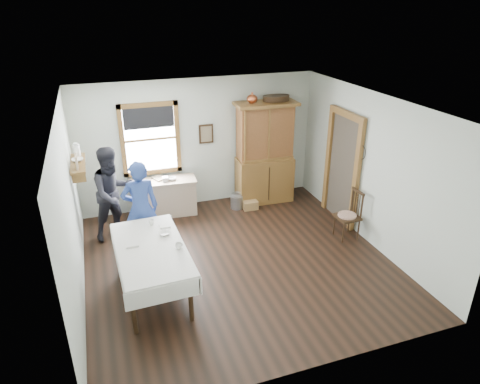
{
  "coord_description": "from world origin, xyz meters",
  "views": [
    {
      "loc": [
        -1.99,
        -5.86,
        4.12
      ],
      "look_at": [
        0.14,
        0.3,
        1.15
      ],
      "focal_mm": 32.0,
      "sensor_mm": 36.0,
      "label": 1
    }
  ],
  "objects_px": {
    "china_hutch": "(265,153)",
    "pail": "(237,202)",
    "woman_blue": "(141,212)",
    "dining_table": "(153,269)",
    "spindle_chair": "(348,215)",
    "work_counter": "(164,197)",
    "wicker_basket": "(250,205)",
    "figure_dark": "(114,196)"
  },
  "relations": [
    {
      "from": "dining_table",
      "to": "wicker_basket",
      "type": "height_order",
      "value": "dining_table"
    },
    {
      "from": "china_hutch",
      "to": "spindle_chair",
      "type": "relative_size",
      "value": 2.32
    },
    {
      "from": "dining_table",
      "to": "pail",
      "type": "height_order",
      "value": "dining_table"
    },
    {
      "from": "china_hutch",
      "to": "spindle_chair",
      "type": "bearing_deg",
      "value": -65.01
    },
    {
      "from": "china_hutch",
      "to": "woman_blue",
      "type": "relative_size",
      "value": 1.39
    },
    {
      "from": "china_hutch",
      "to": "wicker_basket",
      "type": "bearing_deg",
      "value": -141.38
    },
    {
      "from": "wicker_basket",
      "to": "figure_dark",
      "type": "xyz_separation_m",
      "value": [
        -2.75,
        -0.22,
        0.72
      ]
    },
    {
      "from": "woman_blue",
      "to": "dining_table",
      "type": "bearing_deg",
      "value": 88.11
    },
    {
      "from": "china_hutch",
      "to": "dining_table",
      "type": "xyz_separation_m",
      "value": [
        -2.81,
        -2.47,
        -0.71
      ]
    },
    {
      "from": "work_counter",
      "to": "pail",
      "type": "relative_size",
      "value": 4.7
    },
    {
      "from": "work_counter",
      "to": "figure_dark",
      "type": "distance_m",
      "value": 1.22
    },
    {
      "from": "spindle_chair",
      "to": "pail",
      "type": "bearing_deg",
      "value": 127.73
    },
    {
      "from": "work_counter",
      "to": "dining_table",
      "type": "relative_size",
      "value": 0.69
    },
    {
      "from": "spindle_chair",
      "to": "woman_blue",
      "type": "xyz_separation_m",
      "value": [
        -3.65,
        0.73,
        0.32
      ]
    },
    {
      "from": "china_hutch",
      "to": "dining_table",
      "type": "distance_m",
      "value": 3.81
    },
    {
      "from": "pail",
      "to": "figure_dark",
      "type": "distance_m",
      "value": 2.61
    },
    {
      "from": "wicker_basket",
      "to": "work_counter",
      "type": "bearing_deg",
      "value": 168.61
    },
    {
      "from": "wicker_basket",
      "to": "woman_blue",
      "type": "distance_m",
      "value": 2.64
    },
    {
      "from": "dining_table",
      "to": "wicker_basket",
      "type": "relative_size",
      "value": 6.21
    },
    {
      "from": "work_counter",
      "to": "dining_table",
      "type": "distance_m",
      "value": 2.57
    },
    {
      "from": "spindle_chair",
      "to": "work_counter",
      "type": "bearing_deg",
      "value": 143.78
    },
    {
      "from": "pail",
      "to": "spindle_chair",
      "type": "bearing_deg",
      "value": -49.99
    },
    {
      "from": "wicker_basket",
      "to": "woman_blue",
      "type": "relative_size",
      "value": 0.2
    },
    {
      "from": "china_hutch",
      "to": "spindle_chair",
      "type": "height_order",
      "value": "china_hutch"
    },
    {
      "from": "dining_table",
      "to": "china_hutch",
      "type": "bearing_deg",
      "value": 41.34
    },
    {
      "from": "work_counter",
      "to": "spindle_chair",
      "type": "height_order",
      "value": "spindle_chair"
    },
    {
      "from": "pail",
      "to": "woman_blue",
      "type": "distance_m",
      "value": 2.46
    },
    {
      "from": "work_counter",
      "to": "wicker_basket",
      "type": "relative_size",
      "value": 4.29
    },
    {
      "from": "pail",
      "to": "dining_table",
      "type": "bearing_deg",
      "value": -132.72
    },
    {
      "from": "china_hutch",
      "to": "pail",
      "type": "height_order",
      "value": "china_hutch"
    },
    {
      "from": "spindle_chair",
      "to": "figure_dark",
      "type": "height_order",
      "value": "figure_dark"
    },
    {
      "from": "work_counter",
      "to": "woman_blue",
      "type": "bearing_deg",
      "value": -109.48
    },
    {
      "from": "work_counter",
      "to": "wicker_basket",
      "type": "height_order",
      "value": "work_counter"
    },
    {
      "from": "china_hutch",
      "to": "figure_dark",
      "type": "distance_m",
      "value": 3.26
    },
    {
      "from": "work_counter",
      "to": "spindle_chair",
      "type": "relative_size",
      "value": 1.41
    },
    {
      "from": "work_counter",
      "to": "china_hutch",
      "type": "xyz_separation_m",
      "value": [
        2.21,
        -0.03,
        0.72
      ]
    },
    {
      "from": "spindle_chair",
      "to": "woman_blue",
      "type": "bearing_deg",
      "value": 166.38
    },
    {
      "from": "dining_table",
      "to": "woman_blue",
      "type": "height_order",
      "value": "woman_blue"
    },
    {
      "from": "pail",
      "to": "china_hutch",
      "type": "bearing_deg",
      "value": 15.07
    },
    {
      "from": "spindle_chair",
      "to": "pail",
      "type": "distance_m",
      "value": 2.42
    },
    {
      "from": "spindle_chair",
      "to": "wicker_basket",
      "type": "distance_m",
      "value": 2.17
    },
    {
      "from": "china_hutch",
      "to": "woman_blue",
      "type": "xyz_separation_m",
      "value": [
        -2.8,
        -1.3,
        -0.31
      ]
    }
  ]
}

